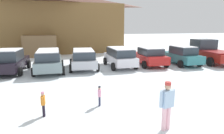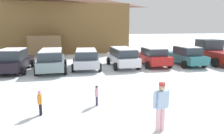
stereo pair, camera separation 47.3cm
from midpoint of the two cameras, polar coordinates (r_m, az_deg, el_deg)
ski_lodge at (r=29.30m, az=-17.68°, el=12.57°), size 21.72×11.23×8.27m
parked_black_sedan at (r=16.86m, az=-25.55°, el=1.76°), size 2.47×4.66×1.75m
parked_grey_wagon at (r=16.00m, az=-16.06°, el=2.08°), size 2.26×4.62×1.67m
parked_silver_wagon at (r=16.41m, az=-6.57°, el=2.53°), size 2.47×4.27×1.57m
parked_white_suv at (r=16.94m, az=3.87°, el=2.97°), size 2.19×4.30×1.64m
parked_red_sedan at (r=17.88m, az=12.39°, el=2.95°), size 2.24×4.05×1.60m
parked_teal_hatchback at (r=18.96m, az=21.04°, el=3.03°), size 2.18×4.26×1.69m
pickup_truck at (r=21.16m, az=27.66°, el=3.69°), size 2.76×5.51×2.15m
skier_adult_in_blue_parka at (r=6.85m, az=15.79°, el=-10.16°), size 0.61×0.32×1.67m
skier_child_in_orange_jacket at (r=8.26m, az=-18.33°, el=-9.36°), size 0.15×0.37×0.99m
skier_child_in_pink_snowsuit at (r=8.78m, az=-2.83°, el=-7.88°), size 0.19×0.32×0.89m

